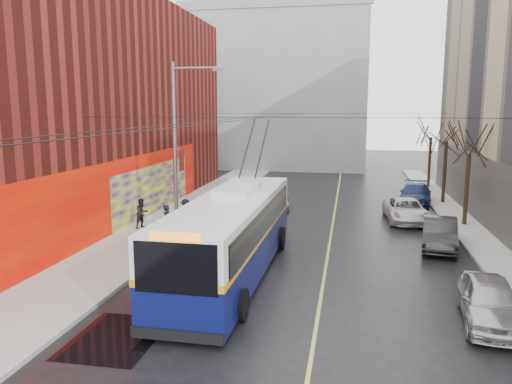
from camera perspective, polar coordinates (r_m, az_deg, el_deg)
ground at (r=15.62m, az=0.93°, el=-16.10°), size 140.00×140.00×0.00m
sidewalk_left at (r=28.68m, az=-10.86°, el=-4.11°), size 4.00×60.00×0.15m
sidewalk_right at (r=27.54m, az=24.37°, el=-5.38°), size 2.00×60.00×0.15m
lane_line at (r=28.70m, az=8.67°, el=-4.19°), size 0.12×50.00×0.01m
building_left at (r=33.38m, az=-22.99°, el=9.19°), size 12.11×36.00×14.00m
building_far at (r=59.51m, az=2.65°, el=11.71°), size 20.50×12.10×18.00m
streetlight_pole at (r=25.43m, az=-8.93°, el=5.11°), size 2.65×0.60×9.00m
catenary_wires at (r=29.07m, az=0.98°, el=8.53°), size 18.00×60.00×0.22m
tree_near at (r=30.66m, az=23.27°, el=5.44°), size 3.20×3.20×6.40m
tree_mid at (r=37.50m, az=21.01°, el=6.61°), size 3.20×3.20×6.68m
tree_far at (r=44.41m, az=19.42°, el=6.92°), size 3.20×3.20×6.57m
puddle at (r=16.05m, az=-15.71°, el=-15.73°), size 2.48×3.30×0.01m
pigeons_flying at (r=25.35m, az=-0.98°, el=10.67°), size 3.18×2.55×1.66m
trolleybus at (r=20.31m, az=-2.81°, el=-4.82°), size 3.20×13.19×6.22m
parked_car_a at (r=17.76m, az=25.17°, el=-11.26°), size 2.16×4.44×1.46m
parked_car_b at (r=25.95m, az=20.25°, el=-4.48°), size 2.20×4.66×1.48m
parked_car_c at (r=31.41m, az=16.76°, el=-2.02°), size 2.61×5.09×1.38m
parked_car_d at (r=36.97m, az=17.74°, el=-0.28°), size 2.90×5.42×1.49m
following_car at (r=34.07m, az=2.53°, el=-0.78°), size 2.03×4.05×1.32m
pedestrian_a at (r=25.75m, az=-10.07°, el=-3.42°), size 0.55×0.73×1.80m
pedestrian_b at (r=28.52m, az=-12.88°, el=-2.38°), size 0.94×1.02×1.68m
pedestrian_c at (r=28.02m, az=-8.02°, el=-2.46°), size 1.21×1.16×1.65m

